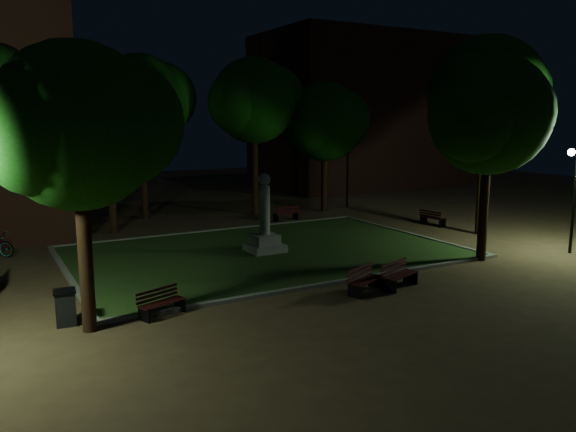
# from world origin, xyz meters

# --- Properties ---
(ground) EXTENTS (80.00, 80.00, 0.00)m
(ground) POSITION_xyz_m (0.00, 0.00, 0.00)
(ground) COLOR #503C25
(lawn) EXTENTS (15.00, 10.00, 0.08)m
(lawn) POSITION_xyz_m (0.00, 2.00, 0.04)
(lawn) COLOR #2B4A1C
(lawn) RESTS_ON ground
(lawn_kerb) EXTENTS (15.40, 10.40, 0.12)m
(lawn_kerb) POSITION_xyz_m (0.00, 2.00, 0.06)
(lawn_kerb) COLOR slate
(lawn_kerb) RESTS_ON ground
(monument) EXTENTS (1.40, 1.40, 3.20)m
(monument) POSITION_xyz_m (0.00, 2.00, 0.96)
(monument) COLOR gray
(monument) RESTS_ON lawn
(building_far) EXTENTS (16.00, 10.00, 12.00)m
(building_far) POSITION_xyz_m (18.00, 20.00, 6.00)
(building_far) COLOR #522B1E
(building_far) RESTS_ON ground
(tree_west) EXTENTS (5.10, 4.16, 7.33)m
(tree_west) POSITION_xyz_m (-7.76, -3.46, 5.24)
(tree_west) COLOR black
(tree_west) RESTS_ON ground
(tree_north_wl) EXTENTS (5.41, 4.41, 8.19)m
(tree_north_wl) POSITION_xyz_m (-4.40, 9.24, 5.97)
(tree_north_wl) COLOR black
(tree_north_wl) RESTS_ON ground
(tree_north_er) EXTENTS (5.86, 4.78, 8.83)m
(tree_north_er) POSITION_xyz_m (3.88, 10.65, 6.44)
(tree_north_er) COLOR black
(tree_north_er) RESTS_ON ground
(tree_ne) EXTENTS (5.63, 4.59, 7.58)m
(tree_ne) POSITION_xyz_m (8.03, 9.81, 5.28)
(tree_ne) COLOR black
(tree_ne) RESTS_ON ground
(tree_east) EXTENTS (6.58, 5.37, 9.23)m
(tree_east) POSITION_xyz_m (10.78, 0.43, 6.54)
(tree_east) COLOR black
(tree_east) RESTS_ON ground
(tree_se) EXTENTS (5.55, 4.53, 7.86)m
(tree_se) POSITION_xyz_m (6.90, -3.19, 5.59)
(tree_se) COLOR black
(tree_se) RESTS_ON ground
(tree_far_north) EXTENTS (5.87, 4.79, 8.88)m
(tree_far_north) POSITION_xyz_m (-1.99, 12.45, 6.47)
(tree_far_north) COLOR black
(tree_far_north) RESTS_ON ground
(lamppost_se) EXTENTS (1.18, 0.28, 4.27)m
(lamppost_se) POSITION_xyz_m (10.93, -4.12, 3.01)
(lamppost_se) COLOR black
(lamppost_se) RESTS_ON ground
(lamppost_ne) EXTENTS (1.18, 0.28, 4.47)m
(lamppost_ne) POSITION_xyz_m (10.04, 10.43, 3.13)
(lamppost_ne) COLOR black
(lamppost_ne) RESTS_ON ground
(bench_near_left) EXTENTS (1.57, 1.07, 0.82)m
(bench_near_left) POSITION_xyz_m (0.34, -4.28, 0.38)
(bench_near_left) COLOR black
(bench_near_left) RESTS_ON ground
(bench_near_right) EXTENTS (1.61, 0.99, 0.84)m
(bench_near_right) POSITION_xyz_m (1.66, -4.37, 0.39)
(bench_near_right) COLOR black
(bench_near_right) RESTS_ON ground
(bench_west_near) EXTENTS (1.46, 0.92, 0.75)m
(bench_west_near) POSITION_xyz_m (-5.89, -3.23, 0.36)
(bench_west_near) COLOR black
(bench_west_near) RESTS_ON ground
(bench_right_side) EXTENTS (0.62, 1.46, 0.78)m
(bench_right_side) POSITION_xyz_m (10.32, 3.21, 0.37)
(bench_right_side) COLOR black
(bench_right_side) RESTS_ON ground
(bench_far_side) EXTENTS (1.49, 0.60, 0.80)m
(bench_far_side) POSITION_xyz_m (4.38, 8.04, 0.38)
(bench_far_side) COLOR black
(bench_far_side) RESTS_ON ground
(trash_bin) EXTENTS (0.62, 0.62, 0.97)m
(trash_bin) POSITION_xyz_m (-8.32, -2.71, 0.49)
(trash_bin) COLOR black
(trash_bin) RESTS_ON ground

